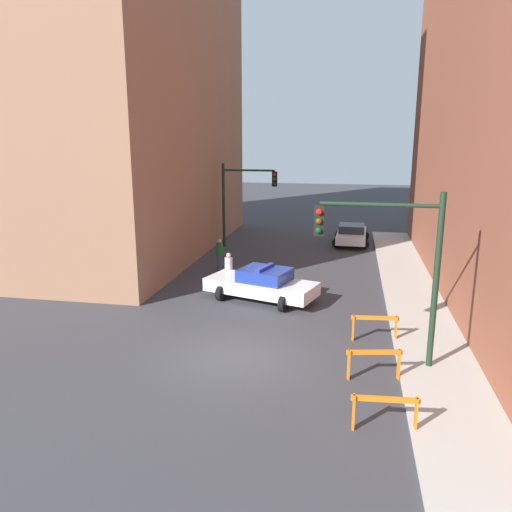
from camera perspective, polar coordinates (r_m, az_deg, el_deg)
The scene contains 12 objects.
ground_plane at distance 16.15m, azimuth -2.37°, elevation -11.45°, with size 120.00×120.00×0.00m, color #38383D.
sidewalk_right at distance 16.01m, azimuth 20.33°, elevation -12.34°, with size 2.40×44.00×0.12m.
building_corner_left at distance 32.64m, azimuth -19.02°, elevation 22.70°, with size 14.00×20.00×24.79m.
traffic_light_near at distance 14.94m, azimuth 15.69°, elevation 0.31°, with size 3.64×0.35×5.20m.
traffic_light_far at distance 30.92m, azimuth -1.76°, elevation 7.18°, with size 3.44×0.35×5.20m.
police_car at distance 21.15m, azimuth 0.68°, elevation -3.21°, with size 5.04×3.19×1.52m.
parked_car_near at distance 32.78m, azimuth 10.86°, elevation 2.49°, with size 2.36×4.35×1.31m.
pedestrian_crossing at distance 22.86m, azimuth -3.13°, elevation -1.59°, with size 0.44×0.44×1.66m.
pedestrian_corner at distance 25.86m, azimuth -4.16°, elevation 0.19°, with size 0.50×0.50×1.66m.
barrier_front at distance 12.60m, azimuth 14.52°, elevation -16.42°, with size 1.60×0.28×0.90m.
barrier_mid at distance 14.93m, azimuth 13.34°, elevation -11.40°, with size 1.58×0.46×0.90m.
barrier_back at distance 17.55m, azimuth 13.41°, elevation -7.55°, with size 1.60×0.33×0.90m.
Camera 1 is at (3.39, -14.24, 6.82)m, focal length 35.00 mm.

